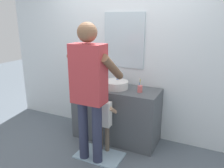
% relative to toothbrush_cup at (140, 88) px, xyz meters
% --- Properties ---
extents(ground_plane, '(14.00, 14.00, 0.00)m').
position_rel_toothbrush_cup_xyz_m(ground_plane, '(-0.38, -0.26, -0.89)').
color(ground_plane, slate).
extents(back_wall, '(4.40, 0.10, 2.70)m').
position_rel_toothbrush_cup_xyz_m(back_wall, '(-0.38, 0.36, 0.46)').
color(back_wall, silver).
rests_on(back_wall, ground).
extents(vanity_cabinet, '(1.30, 0.54, 0.83)m').
position_rel_toothbrush_cup_xyz_m(vanity_cabinet, '(-0.38, 0.04, -0.47)').
color(vanity_cabinet, '#4C5156').
rests_on(vanity_cabinet, ground).
extents(sink_basin, '(0.37, 0.37, 0.11)m').
position_rel_toothbrush_cup_xyz_m(sink_basin, '(-0.38, 0.02, 0.00)').
color(sink_basin, silver).
rests_on(sink_basin, vanity_cabinet).
extents(faucet, '(0.18, 0.14, 0.18)m').
position_rel_toothbrush_cup_xyz_m(faucet, '(-0.38, 0.24, 0.03)').
color(faucet, '#B7BABF').
rests_on(faucet, vanity_cabinet).
extents(toothbrush_cup, '(0.07, 0.07, 0.21)m').
position_rel_toothbrush_cup_xyz_m(toothbrush_cup, '(0.00, 0.00, 0.00)').
color(toothbrush_cup, '#D86666').
rests_on(toothbrush_cup, vanity_cabinet).
extents(bath_mat, '(0.64, 0.40, 0.02)m').
position_rel_toothbrush_cup_xyz_m(bath_mat, '(-0.38, -0.51, -0.88)').
color(bath_mat, '#99B7CC').
rests_on(bath_mat, ground).
extents(child_toddler, '(0.27, 0.27, 0.87)m').
position_rel_toothbrush_cup_xyz_m(child_toddler, '(-0.38, -0.36, -0.37)').
color(child_toddler, '#6B5B4C').
rests_on(child_toddler, ground).
extents(adult_parent, '(0.56, 0.58, 1.80)m').
position_rel_toothbrush_cup_xyz_m(adult_parent, '(-0.44, -0.63, 0.19)').
color(adult_parent, '#2D334C').
rests_on(adult_parent, ground).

